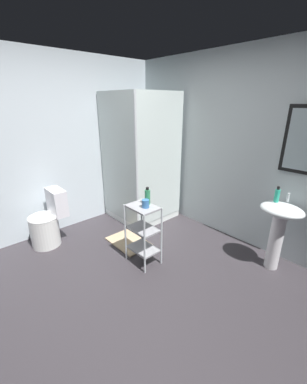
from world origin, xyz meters
TOP-DOWN VIEW (x-y plane):
  - ground_plane at (0.00, 0.00)m, footprint 4.20×4.20m
  - wall_back at (0.01, 1.85)m, footprint 4.20×0.14m
  - wall_left at (-1.85, 0.00)m, footprint 0.10×4.20m
  - shower_stall at (-1.23, 1.19)m, footprint 0.92×0.92m
  - pedestal_sink at (0.81, 1.52)m, footprint 0.46×0.37m
  - sink_faucet at (0.81, 1.64)m, footprint 0.03×0.03m
  - toilet at (-1.48, -0.24)m, footprint 0.37×0.49m
  - storage_cart at (-0.30, 0.46)m, footprint 0.38×0.28m
  - hand_soap_bottle at (0.72, 1.55)m, footprint 0.05×0.05m
  - body_wash_bottle_green at (-0.32, 0.55)m, footprint 0.06×0.06m
  - rinse_cup at (-0.26, 0.47)m, footprint 0.08×0.08m
  - bath_mat at (-0.77, 0.57)m, footprint 0.60×0.40m

SIDE VIEW (x-z plane):
  - ground_plane at x=0.00m, z-range -0.02..0.00m
  - bath_mat at x=-0.77m, z-range 0.00..0.02m
  - toilet at x=-1.48m, z-range -0.07..0.69m
  - storage_cart at x=-0.30m, z-range 0.07..0.81m
  - shower_stall at x=-1.23m, z-range -0.54..1.46m
  - pedestal_sink at x=0.81m, z-range 0.17..0.98m
  - rinse_cup at x=-0.26m, z-range 0.74..0.83m
  - body_wash_bottle_green at x=-0.32m, z-range 0.73..0.94m
  - sink_faucet at x=0.81m, z-range 0.81..0.91m
  - hand_soap_bottle at x=0.72m, z-range 0.80..0.98m
  - wall_left at x=-1.85m, z-range 0.00..2.50m
  - wall_back at x=0.01m, z-range 0.00..2.50m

